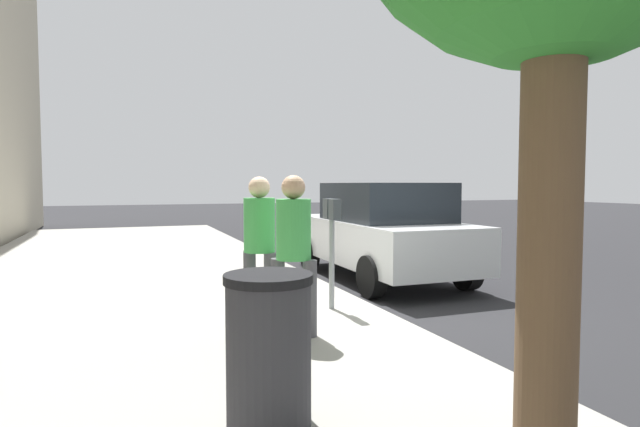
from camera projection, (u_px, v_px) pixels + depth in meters
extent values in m
plane|color=#232326|center=(363.00, 311.00, 7.05)|extent=(80.00, 80.00, 0.00)
cube|color=gray|center=(132.00, 327.00, 5.97)|extent=(28.00, 6.00, 0.15)
cylinder|color=gray|center=(332.00, 264.00, 6.53)|extent=(0.07, 0.07, 1.15)
cube|color=#383D42|center=(335.00, 209.00, 6.40)|extent=(0.16, 0.11, 0.26)
cube|color=#383D42|center=(329.00, 209.00, 6.58)|extent=(0.16, 0.11, 0.26)
cube|color=#268C33|center=(339.00, 208.00, 6.42)|extent=(0.10, 0.01, 0.10)
cube|color=#268C33|center=(333.00, 207.00, 6.60)|extent=(0.10, 0.01, 0.10)
cylinder|color=#47474C|center=(250.00, 284.00, 6.14)|extent=(0.15, 0.15, 0.80)
cylinder|color=#47474C|center=(270.00, 288.00, 5.90)|extent=(0.15, 0.15, 0.80)
cylinder|color=green|center=(259.00, 225.00, 5.98)|extent=(0.37, 0.37, 0.63)
sphere|color=beige|center=(259.00, 187.00, 5.96)|extent=(0.25, 0.25, 0.25)
cylinder|color=#47474C|center=(278.00, 296.00, 5.47)|extent=(0.15, 0.15, 0.80)
cylinder|color=#47474C|center=(310.00, 298.00, 5.34)|extent=(0.15, 0.15, 0.80)
cylinder|color=green|center=(293.00, 229.00, 5.37)|extent=(0.37, 0.37, 0.64)
sphere|color=tan|center=(293.00, 187.00, 5.34)|extent=(0.25, 0.25, 0.25)
cube|color=silver|center=(380.00, 240.00, 9.45)|extent=(4.42, 1.89, 0.76)
cube|color=black|center=(385.00, 202.00, 9.22)|extent=(2.22, 1.72, 0.68)
cylinder|color=black|center=(310.00, 253.00, 10.50)|extent=(0.66, 0.23, 0.66)
cylinder|color=black|center=(385.00, 249.00, 11.11)|extent=(0.66, 0.23, 0.66)
cylinder|color=black|center=(371.00, 277.00, 7.83)|extent=(0.66, 0.23, 0.66)
cylinder|color=black|center=(467.00, 270.00, 8.44)|extent=(0.66, 0.23, 0.66)
cylinder|color=brown|center=(549.00, 232.00, 2.69)|extent=(0.32, 0.32, 2.69)
cylinder|color=#2D2D33|center=(269.00, 354.00, 3.37)|extent=(0.56, 0.56, 0.95)
cylinder|color=black|center=(268.00, 278.00, 3.34)|extent=(0.59, 0.59, 0.06)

